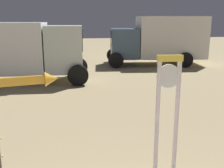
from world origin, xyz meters
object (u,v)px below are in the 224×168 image
at_px(standing_clock, 167,110).
at_px(box_truck_far, 160,39).
at_px(box_truck_near, 5,49).
at_px(arrow_sign, 17,103).

xyz_separation_m(standing_clock, box_truck_far, (4.13, 12.25, 0.26)).
bearing_deg(box_truck_near, arrow_sign, -76.38).
relative_size(arrow_sign, box_truck_far, 0.35).
bearing_deg(standing_clock, box_truck_near, 117.04).
distance_m(box_truck_near, box_truck_far, 9.27).
distance_m(arrow_sign, box_truck_near, 8.41).
bearing_deg(box_truck_far, box_truck_near, -156.82).
bearing_deg(box_truck_near, standing_clock, -62.96).
height_order(arrow_sign, box_truck_near, box_truck_near).
distance_m(standing_clock, box_truck_far, 12.93).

